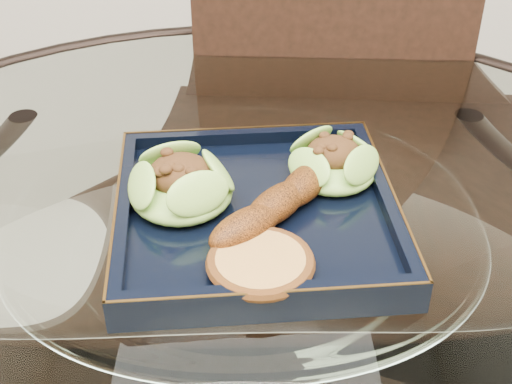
{
  "coord_description": "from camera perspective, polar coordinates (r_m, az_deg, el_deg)",
  "views": [
    {
      "loc": [
        0.01,
        -0.51,
        1.19
      ],
      "look_at": [
        0.01,
        0.05,
        0.8
      ],
      "focal_mm": 50.0,
      "sensor_mm": 36.0,
      "label": 1
    }
  ],
  "objects": [
    {
      "name": "crumb_patty",
      "position": [
        0.62,
        0.36,
        -5.84
      ],
      "size": [
        0.1,
        0.1,
        0.02
      ],
      "primitive_type": "cylinder",
      "rotation": [
        0.0,
        0.0,
        -0.22
      ],
      "color": "#C68A42",
      "rests_on": "navy_plate"
    },
    {
      "name": "dining_table",
      "position": [
        0.78,
        -0.83,
        -14.47
      ],
      "size": [
        1.13,
        1.13,
        0.77
      ],
      "color": "white",
      "rests_on": "ground"
    },
    {
      "name": "lettuce_wrap_right",
      "position": [
        0.73,
        6.18,
        2.18
      ],
      "size": [
        0.11,
        0.11,
        0.03
      ],
      "primitive_type": "ellipsoid",
      "rotation": [
        0.0,
        0.0,
        0.32
      ],
      "color": "#74AD32",
      "rests_on": "navy_plate"
    },
    {
      "name": "navy_plate",
      "position": [
        0.7,
        0.0,
        -2.01
      ],
      "size": [
        0.29,
        0.29,
        0.02
      ],
      "primitive_type": "cube",
      "rotation": [
        0.0,
        0.0,
        0.08
      ],
      "color": "black",
      "rests_on": "dining_table"
    },
    {
      "name": "lettuce_wrap_left",
      "position": [
        0.7,
        -6.01,
        0.34
      ],
      "size": [
        0.1,
        0.1,
        0.04
      ],
      "primitive_type": "ellipsoid",
      "rotation": [
        0.0,
        0.0,
        0.0
      ],
      "color": "#558C28",
      "rests_on": "navy_plate"
    },
    {
      "name": "roasted_plantain",
      "position": [
        0.67,
        1.65,
        -0.98
      ],
      "size": [
        0.13,
        0.15,
        0.03
      ],
      "primitive_type": "ellipsoid",
      "rotation": [
        0.0,
        0.0,
        0.87
      ],
      "color": "#6B310B",
      "rests_on": "navy_plate"
    },
    {
      "name": "dining_chair",
      "position": [
        1.07,
        5.67,
        -2.15
      ],
      "size": [
        0.45,
        0.45,
        0.98
      ],
      "rotation": [
        0.0,
        0.0,
        -0.05
      ],
      "color": "#321910",
      "rests_on": "ground"
    }
  ]
}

